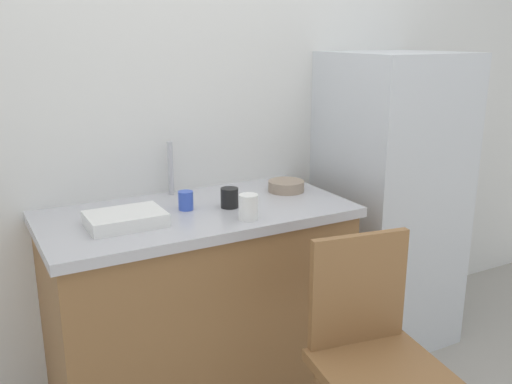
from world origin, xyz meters
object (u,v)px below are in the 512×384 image
(cup_blue, at_px, (186,200))
(cup_black, at_px, (230,198))
(terracotta_bowl, at_px, (286,186))
(refrigerator, at_px, (389,201))
(dish_tray, at_px, (125,219))
(chair, at_px, (374,357))
(cup_white, at_px, (248,207))

(cup_blue, height_order, cup_black, cup_black)
(terracotta_bowl, bearing_deg, cup_blue, -175.33)
(refrigerator, relative_size, cup_blue, 19.06)
(cup_black, bearing_deg, refrigerator, 3.86)
(dish_tray, bearing_deg, chair, -48.99)
(cup_black, bearing_deg, chair, -76.24)
(terracotta_bowl, height_order, cup_white, cup_white)
(chair, height_order, dish_tray, dish_tray)
(cup_white, bearing_deg, cup_blue, 125.04)
(chair, bearing_deg, dish_tray, 140.13)
(cup_white, xyz_separation_m, cup_blue, (-0.16, 0.23, -0.01))
(cup_white, distance_m, cup_blue, 0.28)
(dish_tray, xyz_separation_m, cup_blue, (0.27, 0.07, 0.01))
(chair, relative_size, cup_black, 10.95)
(refrigerator, xyz_separation_m, terracotta_bowl, (-0.58, 0.04, 0.15))
(terracotta_bowl, relative_size, cup_blue, 2.12)
(chair, bearing_deg, refrigerator, 55.76)
(terracotta_bowl, xyz_separation_m, cup_white, (-0.34, -0.27, 0.03))
(terracotta_bowl, relative_size, cup_white, 1.64)
(refrigerator, relative_size, cup_white, 14.75)
(dish_tray, relative_size, cup_blue, 3.67)
(cup_white, height_order, cup_blue, cup_white)
(dish_tray, xyz_separation_m, terracotta_bowl, (0.77, 0.11, -0.00))
(terracotta_bowl, bearing_deg, chair, -100.79)
(terracotta_bowl, distance_m, cup_white, 0.44)
(cup_blue, bearing_deg, cup_white, -54.96)
(refrigerator, distance_m, chair, 1.10)
(dish_tray, bearing_deg, refrigerator, 3.27)
(cup_blue, xyz_separation_m, cup_black, (0.17, -0.06, 0.00))
(dish_tray, bearing_deg, cup_blue, 15.29)
(chair, height_order, cup_white, cup_white)
(chair, xyz_separation_m, cup_blue, (-0.34, 0.78, 0.39))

